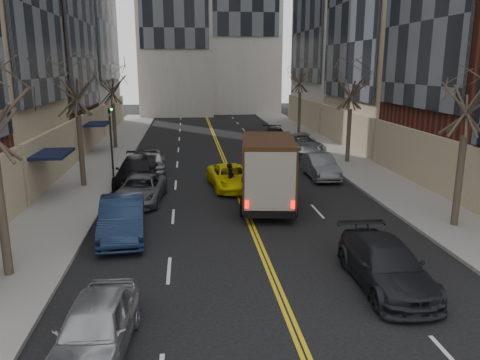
# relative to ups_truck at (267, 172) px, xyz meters

# --- Properties ---
(sidewalk_left) EXTENTS (4.00, 66.00, 0.15)m
(sidewalk_left) POSITION_rel_ups_truck_xyz_m (-10.20, 11.82, -1.71)
(sidewalk_left) COLOR slate
(sidewalk_left) RESTS_ON ground
(sidewalk_right) EXTENTS (4.00, 66.00, 0.15)m
(sidewalk_right) POSITION_rel_ups_truck_xyz_m (7.80, 11.82, -1.71)
(sidewalk_right) COLOR slate
(sidewalk_right) RESTS_ON ground
(tree_lf_mid) EXTENTS (3.20, 3.20, 8.91)m
(tree_lf_mid) POSITION_rel_ups_truck_xyz_m (-10.00, 4.82, 4.82)
(tree_lf_mid) COLOR #382D23
(tree_lf_mid) RESTS_ON sidewalk_left
(tree_lf_far) EXTENTS (3.20, 3.20, 8.12)m
(tree_lf_far) POSITION_rel_ups_truck_xyz_m (-10.00, 17.82, 4.24)
(tree_lf_far) COLOR #382D23
(tree_lf_far) RESTS_ON sidewalk_left
(tree_rt_near) EXTENTS (3.20, 3.20, 8.71)m
(tree_rt_near) POSITION_rel_ups_truck_xyz_m (7.60, -4.18, 4.67)
(tree_rt_near) COLOR #382D23
(tree_rt_near) RESTS_ON sidewalk_right
(tree_rt_mid) EXTENTS (3.20, 3.20, 8.32)m
(tree_rt_mid) POSITION_rel_ups_truck_xyz_m (7.60, 9.82, 4.39)
(tree_rt_mid) COLOR #382D23
(tree_rt_mid) RESTS_ON sidewalk_right
(tree_rt_far) EXTENTS (3.20, 3.20, 9.11)m
(tree_rt_far) POSITION_rel_ups_truck_xyz_m (7.60, 24.82, 4.96)
(tree_rt_far) COLOR #382D23
(tree_rt_far) RESTS_ON sidewalk_right
(traffic_signal) EXTENTS (0.29, 0.26, 4.70)m
(traffic_signal) POSITION_rel_ups_truck_xyz_m (-8.60, 6.81, 1.04)
(traffic_signal) COLOR black
(traffic_signal) RESTS_ON sidewalk_left
(ups_truck) EXTENTS (3.29, 6.71, 3.53)m
(ups_truck) POSITION_rel_ups_truck_xyz_m (0.00, 0.00, 0.00)
(ups_truck) COLOR black
(ups_truck) RESTS_ON ground
(observer_sedan) EXTENTS (2.12, 5.06, 1.46)m
(observer_sedan) POSITION_rel_ups_truck_xyz_m (2.28, -9.15, -1.05)
(observer_sedan) COLOR black
(observer_sedan) RESTS_ON ground
(taxi) EXTENTS (2.70, 5.01, 1.34)m
(taxi) POSITION_rel_ups_truck_xyz_m (-1.50, 3.73, -1.11)
(taxi) COLOR yellow
(taxi) RESTS_ON ground
(pedestrian) EXTENTS (0.60, 0.73, 1.72)m
(pedestrian) POSITION_rel_ups_truck_xyz_m (-1.62, 2.61, -0.92)
(pedestrian) COLOR black
(pedestrian) RESTS_ON ground
(parked_lf_a) EXTENTS (2.00, 4.36, 1.45)m
(parked_lf_a) POSITION_rel_ups_truck_xyz_m (-6.30, -11.89, -1.06)
(parked_lf_a) COLOR #A3A6AB
(parked_lf_a) RESTS_ON ground
(parked_lf_b) EXTENTS (2.16, 5.12, 1.65)m
(parked_lf_b) POSITION_rel_ups_truck_xyz_m (-6.69, -3.67, -0.96)
(parked_lf_b) COLOR #111E37
(parked_lf_b) RESTS_ON ground
(parked_lf_c) EXTENTS (2.69, 5.00, 1.34)m
(parked_lf_c) POSITION_rel_ups_truck_xyz_m (-6.41, 1.48, -1.11)
(parked_lf_c) COLOR #505459
(parked_lf_c) RESTS_ON ground
(parked_lf_d) EXTENTS (2.43, 5.64, 1.62)m
(parked_lf_d) POSITION_rel_ups_truck_xyz_m (-6.97, 5.25, -0.97)
(parked_lf_d) COLOR black
(parked_lf_d) RESTS_ON ground
(parked_lf_e) EXTENTS (1.98, 4.49, 1.50)m
(parked_lf_e) POSITION_rel_ups_truck_xyz_m (-6.30, 8.36, -1.03)
(parked_lf_e) COLOR #96999D
(parked_lf_e) RESTS_ON ground
(parked_rt_a) EXTENTS (1.59, 4.50, 1.48)m
(parked_rt_a) POSITION_rel_ups_truck_xyz_m (4.37, 5.64, -1.04)
(parked_rt_a) COLOR #53565B
(parked_rt_a) RESTS_ON ground
(parked_rt_b) EXTENTS (3.03, 6.03, 1.64)m
(parked_rt_b) POSITION_rel_ups_truck_xyz_m (5.10, 13.68, -0.96)
(parked_rt_b) COLOR #A0A3A7
(parked_rt_b) RESTS_ON ground
(parked_rt_c) EXTENTS (2.48, 5.26, 1.48)m
(parked_rt_c) POSITION_rel_ups_truck_xyz_m (3.90, 18.76, -1.04)
(parked_rt_c) COLOR black
(parked_rt_c) RESTS_ON ground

